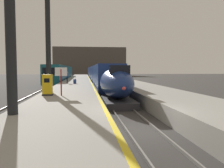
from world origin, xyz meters
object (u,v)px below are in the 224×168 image
object	(u,v)px
highspeed_train_main	(96,74)
regional_train_adjacent	(62,73)
station_column_mid	(48,27)
passenger_near_edge	(67,76)
rolling_suitcase	(75,81)
departure_info_board	(61,76)
ticket_machine_yellow	(47,86)

from	to	relation	value
highspeed_train_main	regional_train_adjacent	world-z (taller)	regional_train_adjacent
highspeed_train_main	station_column_mid	size ratio (longest dim) A/B	8.11
passenger_near_edge	rolling_suitcase	xyz separation A→B (m)	(1.07, -0.48, -0.69)
regional_train_adjacent	departure_info_board	bearing A→B (deg)	-84.42
regional_train_adjacent	departure_info_board	world-z (taller)	regional_train_adjacent
passenger_near_edge	departure_info_board	size ratio (longest dim) A/B	0.80
highspeed_train_main	rolling_suitcase	distance (m)	21.85
station_column_mid	ticket_machine_yellow	xyz separation A→B (m)	(0.35, -2.97, -4.90)
regional_train_adjacent	ticket_machine_yellow	world-z (taller)	regional_train_adjacent
highspeed_train_main	passenger_near_edge	size ratio (longest dim) A/B	45.12
rolling_suitcase	ticket_machine_yellow	distance (m)	14.13
ticket_machine_yellow	departure_info_board	bearing A→B (deg)	-12.42
regional_train_adjacent	station_column_mid	bearing A→B (deg)	-86.25
ticket_machine_yellow	highspeed_train_main	bearing A→B (deg)	81.11
departure_info_board	highspeed_train_main	bearing A→B (deg)	82.81
regional_train_adjacent	highspeed_train_main	bearing A→B (deg)	-7.22
station_column_mid	departure_info_board	size ratio (longest dim) A/B	4.43
regional_train_adjacent	rolling_suitcase	size ratio (longest dim) A/B	37.27
ticket_machine_yellow	departure_info_board	size ratio (longest dim) A/B	0.75
departure_info_board	station_column_mid	bearing A→B (deg)	113.56
station_column_mid	ticket_machine_yellow	world-z (taller)	station_column_mid
regional_train_adjacent	ticket_machine_yellow	size ratio (longest dim) A/B	22.87
rolling_suitcase	passenger_near_edge	bearing A→B (deg)	155.84
departure_info_board	rolling_suitcase	bearing A→B (deg)	88.39
passenger_near_edge	departure_info_board	xyz separation A→B (m)	(0.67, -14.75, 0.52)
departure_info_board	regional_train_adjacent	bearing A→B (deg)	95.58
ticket_machine_yellow	rolling_suitcase	bearing A→B (deg)	84.12
highspeed_train_main	ticket_machine_yellow	distance (m)	35.93
highspeed_train_main	regional_train_adjacent	size ratio (longest dim) A/B	2.08
station_column_mid	passenger_near_edge	bearing A→B (deg)	86.39
regional_train_adjacent	departure_info_board	size ratio (longest dim) A/B	17.26
ticket_machine_yellow	departure_info_board	xyz separation A→B (m)	(1.04, -0.23, 0.77)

